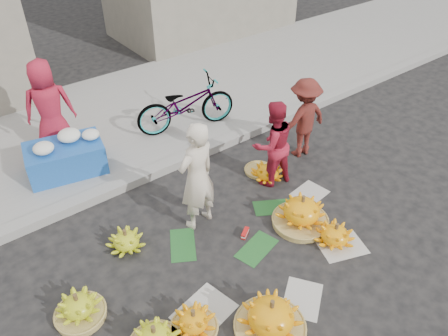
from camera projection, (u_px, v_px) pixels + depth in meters
ground at (253, 237)px, 6.39m from camera, size 80.00×80.00×0.00m
curb at (173, 163)px, 7.75m from camera, size 40.00×0.25×0.15m
sidewalk at (120, 117)px, 9.10m from camera, size 40.00×4.00×0.12m
newspaper_scatter at (291, 271)px, 5.88m from camera, size 3.20×1.80×0.00m
banana_leaves at (239, 232)px, 6.47m from camera, size 2.00×1.00×0.00m
banana_bunch_1 at (194, 323)px, 5.06m from camera, size 0.61×0.61×0.40m
banana_bunch_2 at (271, 318)px, 5.03m from camera, size 0.94×0.94×0.55m
banana_bunch_3 at (335, 234)px, 6.23m from camera, size 0.70×0.70×0.35m
banana_bunch_4 at (301, 212)px, 6.47m from camera, size 0.87×0.87×0.55m
banana_bunch_5 at (268, 171)px, 7.44m from camera, size 0.68×0.68×0.34m
banana_bunch_6 at (79, 308)px, 5.21m from camera, size 0.64×0.64×0.42m
banana_bunch_7 at (126, 240)px, 6.16m from camera, size 0.57×0.57×0.33m
basket_spare at (259, 170)px, 7.66m from camera, size 0.61×0.61×0.06m
incense_stack at (245, 233)px, 6.40m from camera, size 0.20×0.16×0.08m
vendor_cream at (197, 177)px, 6.14m from camera, size 0.69×0.51×1.73m
vendor_red at (272, 144)px, 7.02m from camera, size 0.80×0.67×1.50m
man_striped at (304, 118)px, 7.70m from camera, size 1.00×0.63×1.49m
flower_table at (66, 156)px, 7.33m from camera, size 1.37×1.02×0.72m
grey_bucket at (46, 175)px, 7.11m from camera, size 0.31×0.31×0.35m
flower_vendor at (49, 107)px, 7.54m from camera, size 0.97×0.78×1.72m
bicycle at (186, 104)px, 8.35m from camera, size 1.11×2.06×1.03m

